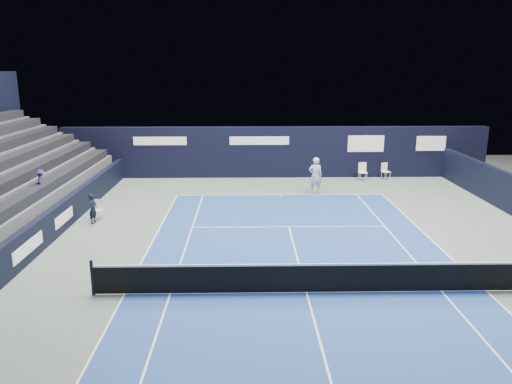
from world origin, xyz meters
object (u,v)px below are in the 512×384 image
folding_chair_back_a (363,168)px  tennis_player (315,176)px  folding_chair_back_b (385,170)px  tennis_net (307,277)px  line_judge_chair (98,208)px

folding_chair_back_a → tennis_player: bearing=-135.1°
tennis_player → folding_chair_back_b: bearing=36.6°
tennis_net → tennis_player: size_ratio=6.51×
folding_chair_back_a → tennis_net: (-5.19, -15.41, -0.21)m
tennis_net → line_judge_chair: bearing=137.3°
tennis_net → folding_chair_back_a: bearing=71.4°
tennis_net → tennis_player: (1.89, 12.16, 0.48)m
folding_chair_back_a → tennis_net: bearing=-108.3°
tennis_player → folding_chair_back_a: bearing=44.6°
folding_chair_back_b → tennis_net: bearing=-134.3°
folding_chair_back_a → tennis_net: size_ratio=0.08×
folding_chair_back_a → line_judge_chair: bearing=-150.4°
line_judge_chair → tennis_net: size_ratio=0.07×
folding_chair_back_b → tennis_player: 5.94m
line_judge_chair → tennis_player: 11.24m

